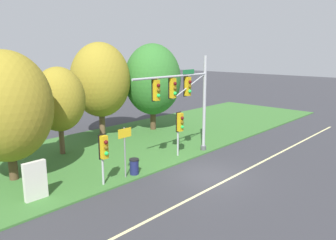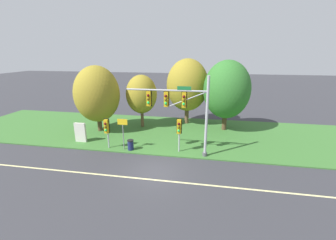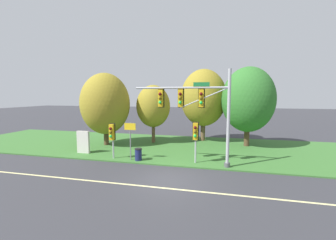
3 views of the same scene
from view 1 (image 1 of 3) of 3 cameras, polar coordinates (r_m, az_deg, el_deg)
ground_plane at (r=19.55m, az=7.10°, el=-9.48°), size 160.00×160.00×0.00m
lane_stripe at (r=18.93m, az=10.09°, el=-10.30°), size 36.00×0.16×0.01m
grass_verge at (r=24.97m, az=-8.44°, el=-4.59°), size 48.00×11.50×0.10m
traffic_signal_mast at (r=21.37m, az=3.06°, el=4.39°), size 6.80×0.49×6.70m
pedestrian_signal_near_kerb at (r=17.42m, az=-11.10°, el=-5.09°), size 0.46×0.55×2.79m
pedestrian_signal_further_along at (r=21.81m, az=2.07°, el=-0.82°), size 0.46×0.55×3.04m
route_sign_post at (r=18.36m, az=-7.52°, el=-4.21°), size 0.90×0.08×2.89m
tree_nearest_road at (r=19.43m, az=-26.26°, el=2.08°), size 4.79×4.79×7.11m
tree_left_of_mast at (r=23.24m, az=-18.46°, el=3.40°), size 3.50×3.50×6.00m
tree_behind_signpost at (r=27.61m, az=-11.69°, el=6.82°), size 4.88×4.88×7.72m
tree_mid_verge at (r=29.17m, az=-2.69°, el=7.04°), size 5.00×5.00×7.65m
info_kiosk at (r=17.10m, az=-22.12°, el=-9.78°), size 1.10×0.24×1.90m
trash_bin at (r=19.20m, az=-5.92°, el=-8.03°), size 0.56×0.56×0.93m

